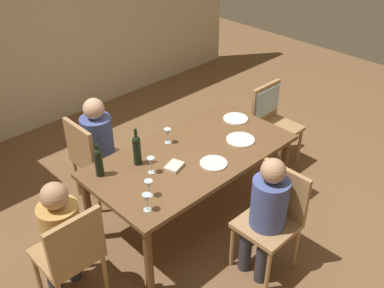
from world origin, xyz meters
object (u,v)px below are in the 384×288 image
Objects in this scene: dinner_plate_host at (214,163)px; dinner_plate_guest_right at (236,119)px; chair_left_end at (71,252)px; wine_glass_near_right at (147,199)px; wine_glass_centre at (149,185)px; person_man_bearded at (100,141)px; wine_bottle_tall_green at (137,149)px; chair_far_left at (92,156)px; chair_near at (274,213)px; chair_right_end at (270,113)px; wine_glass_far at (151,162)px; dinner_plate_guest_left at (240,140)px; wine_glass_near_left at (167,133)px; wine_bottle_dark_red at (99,161)px; person_man_guest at (267,210)px; person_woman_host at (61,233)px; dining_table at (192,161)px.

dinner_plate_guest_right is at bearing 27.78° from dinner_plate_host.
chair_left_end is 1.37m from dinner_plate_host.
wine_glass_centre is at bearing 45.49° from wine_glass_near_right.
person_man_bearded reaches higher than wine_bottle_tall_green.
chair_far_left is 1.00× the size of chair_near.
chair_right_end is 0.82× the size of person_man_bearded.
wine_glass_far reaches higher than dinner_plate_guest_left.
dinner_plate_host is at bearing -83.69° from wine_glass_near_left.
person_man_bearded is 7.53× the size of wine_glass_far.
wine_bottle_dark_red reaches higher than wine_glass_near_left.
chair_left_end reaches higher than wine_glass_centre.
person_man_guest reaches higher than dinner_plate_host.
wine_bottle_tall_green is at bearing 58.19° from wine_glass_near_right.
chair_right_end is 1.36m from dinner_plate_host.
person_man_bearded is at bearing 12.12° from person_man_guest.
dinner_plate_guest_right is (1.26, -0.73, 0.22)m from chair_far_left.
wine_bottle_dark_red is (0.55, 0.39, 0.35)m from chair_left_end.
dinner_plate_guest_right is at bearing 47.63° from dinner_plate_guest_left.
wine_glass_far is (0.88, 0.12, 0.32)m from chair_left_end.
person_woman_host is (0.00, 0.11, 0.11)m from chair_left_end.
chair_near is 3.82× the size of dinner_plate_host.
wine_glass_near_right is (-0.75, 0.56, 0.21)m from person_man_guest.
wine_glass_centre is 1.00× the size of wine_glass_near_right.
dining_table is 0.85m from wine_glass_near_right.
person_man_bearded is 4.66× the size of dinner_plate_host.
wine_glass_far is at bearing 148.99° from dinner_plate_host.
wine_bottle_tall_green is 0.67m from dinner_plate_host.
wine_glass_centre is at bearing -13.53° from person_man_bearded.
dinner_plate_guest_left is 0.40m from dinner_plate_guest_right.
dinner_plate_host and dinner_plate_guest_left have the same top height.
person_woman_host reaches higher than wine_bottle_tall_green.
wine_glass_near_left reaches higher than dining_table.
chair_far_left is 0.82m from wine_glass_near_left.
person_man_bearded is 1.36m from dinner_plate_guest_left.
person_man_guest reaches higher than dinner_plate_guest_left.
chair_right_end is at bearing 66.58° from person_man_bearded.
wine_bottle_dark_red is at bearing 103.31° from wine_glass_centre.
chair_right_end is 6.17× the size of wine_glass_far.
person_man_guest is 7.42× the size of wine_glass_near_left.
wine_glass_near_right is at bearing -163.55° from dinner_plate_guest_right.
wine_bottle_dark_red is 1.21× the size of dinner_plate_guest_right.
dinner_plate_guest_left is at bearing 10.94° from dinner_plate_host.
dining_table is 6.22× the size of wine_bottle_dark_red.
dining_table is 12.69× the size of wine_glass_near_left.
wine_glass_far is at bearing 0.45° from person_woman_host.
chair_right_end reaches higher than dinner_plate_guest_right.
chair_left_end is 2.66m from chair_right_end.
wine_bottle_dark_red is at bearing 145.26° from dinner_plate_host.
wine_glass_near_right is (-2.10, -0.44, 0.25)m from chair_right_end.
chair_near reaches higher than dinner_plate_host.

